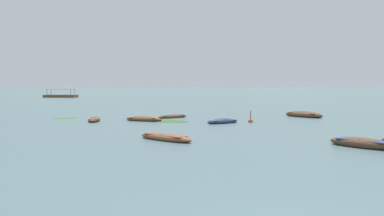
{
  "coord_description": "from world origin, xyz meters",
  "views": [
    {
      "loc": [
        -2.76,
        -6.59,
        3.21
      ],
      "look_at": [
        -0.03,
        27.08,
        1.2
      ],
      "focal_mm": 35.24,
      "sensor_mm": 36.0,
      "label": 1
    }
  ],
  "objects_px": {
    "rowboat_5": "(304,115)",
    "mooring_buoy": "(251,121)",
    "rowboat_1": "(94,120)",
    "ferry_0": "(61,96)",
    "rowboat_7": "(173,117)",
    "rowboat_4": "(362,143)",
    "rowboat_3": "(165,137)",
    "rowboat_8": "(144,119)",
    "rowboat_0": "(223,121)"
  },
  "relations": [
    {
      "from": "rowboat_5",
      "to": "mooring_buoy",
      "type": "height_order",
      "value": "mooring_buoy"
    },
    {
      "from": "rowboat_1",
      "to": "ferry_0",
      "type": "height_order",
      "value": "ferry_0"
    },
    {
      "from": "rowboat_7",
      "to": "rowboat_4",
      "type": "bearing_deg",
      "value": -63.46
    },
    {
      "from": "rowboat_1",
      "to": "rowboat_4",
      "type": "relative_size",
      "value": 0.93
    },
    {
      "from": "rowboat_4",
      "to": "rowboat_7",
      "type": "xyz_separation_m",
      "value": [
        -9.35,
        18.73,
        -0.06
      ]
    },
    {
      "from": "rowboat_1",
      "to": "rowboat_7",
      "type": "height_order",
      "value": "rowboat_1"
    },
    {
      "from": "rowboat_5",
      "to": "rowboat_3",
      "type": "bearing_deg",
      "value": -132.98
    },
    {
      "from": "rowboat_7",
      "to": "rowboat_8",
      "type": "bearing_deg",
      "value": -131.23
    },
    {
      "from": "mooring_buoy",
      "to": "ferry_0",
      "type": "bearing_deg",
      "value": 115.77
    },
    {
      "from": "rowboat_5",
      "to": "rowboat_1",
      "type": "bearing_deg",
      "value": -171.78
    },
    {
      "from": "rowboat_4",
      "to": "rowboat_7",
      "type": "relative_size",
      "value": 1.04
    },
    {
      "from": "mooring_buoy",
      "to": "rowboat_5",
      "type": "bearing_deg",
      "value": 36.94
    },
    {
      "from": "rowboat_4",
      "to": "mooring_buoy",
      "type": "distance_m",
      "value": 13.92
    },
    {
      "from": "rowboat_0",
      "to": "rowboat_7",
      "type": "height_order",
      "value": "rowboat_0"
    },
    {
      "from": "rowboat_3",
      "to": "ferry_0",
      "type": "xyz_separation_m",
      "value": [
        -27.72,
        83.35,
        0.29
      ]
    },
    {
      "from": "rowboat_0",
      "to": "rowboat_3",
      "type": "height_order",
      "value": "rowboat_0"
    },
    {
      "from": "rowboat_5",
      "to": "rowboat_8",
      "type": "relative_size",
      "value": 1.17
    },
    {
      "from": "rowboat_8",
      "to": "rowboat_7",
      "type": "bearing_deg",
      "value": 48.77
    },
    {
      "from": "rowboat_4",
      "to": "rowboat_5",
      "type": "distance_m",
      "value": 19.19
    },
    {
      "from": "rowboat_3",
      "to": "rowboat_8",
      "type": "bearing_deg",
      "value": 98.5
    },
    {
      "from": "rowboat_8",
      "to": "rowboat_5",
      "type": "bearing_deg",
      "value": 10.83
    },
    {
      "from": "rowboat_3",
      "to": "rowboat_4",
      "type": "distance_m",
      "value": 10.76
    },
    {
      "from": "rowboat_0",
      "to": "rowboat_3",
      "type": "distance_m",
      "value": 10.85
    },
    {
      "from": "rowboat_0",
      "to": "rowboat_1",
      "type": "height_order",
      "value": "rowboat_0"
    },
    {
      "from": "rowboat_3",
      "to": "rowboat_5",
      "type": "xyz_separation_m",
      "value": [
        14.32,
        15.37,
        0.07
      ]
    },
    {
      "from": "rowboat_4",
      "to": "ferry_0",
      "type": "xyz_separation_m",
      "value": [
        -37.93,
        86.73,
        0.25
      ]
    },
    {
      "from": "rowboat_7",
      "to": "mooring_buoy",
      "type": "bearing_deg",
      "value": -37.08
    },
    {
      "from": "rowboat_1",
      "to": "rowboat_7",
      "type": "bearing_deg",
      "value": 22.46
    },
    {
      "from": "rowboat_8",
      "to": "rowboat_0",
      "type": "bearing_deg",
      "value": -21.14
    },
    {
      "from": "rowboat_0",
      "to": "rowboat_4",
      "type": "xyz_separation_m",
      "value": [
        5.24,
        -13.02,
        0.03
      ]
    },
    {
      "from": "rowboat_8",
      "to": "mooring_buoy",
      "type": "height_order",
      "value": "mooring_buoy"
    },
    {
      "from": "rowboat_8",
      "to": "ferry_0",
      "type": "xyz_separation_m",
      "value": [
        -25.88,
        71.08,
        0.28
      ]
    },
    {
      "from": "rowboat_8",
      "to": "mooring_buoy",
      "type": "relative_size",
      "value": 3.31
    },
    {
      "from": "ferry_0",
      "to": "mooring_buoy",
      "type": "distance_m",
      "value": 81.14
    },
    {
      "from": "rowboat_0",
      "to": "rowboat_5",
      "type": "relative_size",
      "value": 0.73
    },
    {
      "from": "rowboat_0",
      "to": "rowboat_8",
      "type": "distance_m",
      "value": 7.3
    },
    {
      "from": "rowboat_1",
      "to": "rowboat_4",
      "type": "height_order",
      "value": "rowboat_4"
    },
    {
      "from": "rowboat_1",
      "to": "mooring_buoy",
      "type": "relative_size",
      "value": 2.8
    },
    {
      "from": "rowboat_1",
      "to": "mooring_buoy",
      "type": "bearing_deg",
      "value": -8.62
    },
    {
      "from": "rowboat_5",
      "to": "rowboat_7",
      "type": "height_order",
      "value": "rowboat_5"
    },
    {
      "from": "rowboat_1",
      "to": "rowboat_5",
      "type": "bearing_deg",
      "value": 8.22
    },
    {
      "from": "rowboat_1",
      "to": "rowboat_3",
      "type": "bearing_deg",
      "value": -63.02
    },
    {
      "from": "rowboat_1",
      "to": "ferry_0",
      "type": "bearing_deg",
      "value": 106.79
    },
    {
      "from": "ferry_0",
      "to": "rowboat_3",
      "type": "bearing_deg",
      "value": -71.61
    },
    {
      "from": "rowboat_0",
      "to": "rowboat_4",
      "type": "relative_size",
      "value": 0.95
    },
    {
      "from": "rowboat_0",
      "to": "rowboat_7",
      "type": "relative_size",
      "value": 0.99
    },
    {
      "from": "rowboat_3",
      "to": "rowboat_8",
      "type": "height_order",
      "value": "rowboat_8"
    },
    {
      "from": "rowboat_3",
      "to": "rowboat_7",
      "type": "xyz_separation_m",
      "value": [
        0.86,
        15.35,
        -0.02
      ]
    },
    {
      "from": "rowboat_4",
      "to": "rowboat_1",
      "type": "bearing_deg",
      "value": 136.34
    },
    {
      "from": "rowboat_3",
      "to": "rowboat_5",
      "type": "height_order",
      "value": "rowboat_5"
    }
  ]
}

